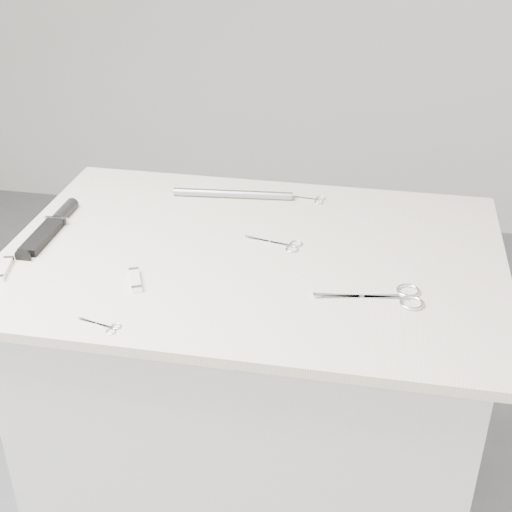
% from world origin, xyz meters
% --- Properties ---
extents(plinth, '(0.90, 0.60, 0.90)m').
position_xyz_m(plinth, '(0.00, 0.00, 0.45)').
color(plinth, silver).
rests_on(plinth, ground).
extents(display_board, '(1.00, 0.70, 0.02)m').
position_xyz_m(display_board, '(0.00, 0.00, 0.91)').
color(display_board, beige).
rests_on(display_board, plinth).
extents(large_shears, '(0.20, 0.08, 0.01)m').
position_xyz_m(large_shears, '(0.28, -0.12, 0.92)').
color(large_shears, white).
rests_on(large_shears, display_board).
extents(embroidery_scissors_a, '(0.12, 0.06, 0.00)m').
position_xyz_m(embroidery_scissors_a, '(0.06, 0.04, 0.92)').
color(embroidery_scissors_a, white).
rests_on(embroidery_scissors_a, display_board).
extents(embroidery_scissors_b, '(0.10, 0.04, 0.00)m').
position_xyz_m(embroidery_scissors_b, '(0.08, 0.26, 0.92)').
color(embroidery_scissors_b, white).
rests_on(embroidery_scissors_b, display_board).
extents(tiny_scissors, '(0.08, 0.04, 0.00)m').
position_xyz_m(tiny_scissors, '(-0.20, -0.30, 0.92)').
color(tiny_scissors, white).
rests_on(tiny_scissors, display_board).
extents(sheathed_knife, '(0.05, 0.23, 0.03)m').
position_xyz_m(sheathed_knife, '(-0.44, 0.02, 0.93)').
color(sheathed_knife, black).
rests_on(sheathed_knife, display_board).
extents(pocket_knife_a, '(0.03, 0.08, 0.01)m').
position_xyz_m(pocket_knife_a, '(-0.46, -0.16, 0.92)').
color(pocket_knife_a, beige).
rests_on(pocket_knife_a, display_board).
extents(pocket_knife_b, '(0.05, 0.07, 0.01)m').
position_xyz_m(pocket_knife_b, '(-0.19, -0.16, 0.92)').
color(pocket_knife_b, beige).
rests_on(pocket_knife_b, display_board).
extents(metal_rail, '(0.28, 0.04, 0.02)m').
position_xyz_m(metal_rail, '(-0.10, 0.24, 0.93)').
color(metal_rail, gray).
rests_on(metal_rail, display_board).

